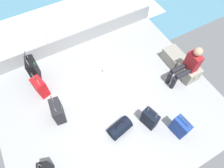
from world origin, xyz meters
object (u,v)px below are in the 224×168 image
(passenger_seated, at_px, (187,65))
(paper_cup, at_px, (104,70))
(suitcase_3, at_px, (58,111))
(suitcase_2, at_px, (40,87))
(cargo_crate_1, at_px, (188,72))
(duffel_bag, at_px, (120,128))
(cargo_crate_0, at_px, (174,57))
(suitcase_5, at_px, (33,70))
(suitcase_4, at_px, (180,127))
(suitcase_0, at_px, (150,119))

(passenger_seated, bearing_deg, paper_cup, -125.61)
(suitcase_3, bearing_deg, suitcase_2, -169.70)
(cargo_crate_1, xyz_separation_m, suitcase_2, (-1.35, -3.51, 0.06))
(passenger_seated, bearing_deg, suitcase_3, -99.83)
(duffel_bag, bearing_deg, suitcase_2, -145.96)
(cargo_crate_1, height_order, paper_cup, cargo_crate_1)
(cargo_crate_0, distance_m, suitcase_5, 3.72)
(cargo_crate_0, xyz_separation_m, cargo_crate_1, (0.58, 0.00, 0.04))
(cargo_crate_1, relative_size, suitcase_5, 0.59)
(suitcase_4, bearing_deg, suitcase_2, -136.20)
(paper_cup, bearing_deg, suitcase_2, -95.59)
(passenger_seated, distance_m, suitcase_3, 3.24)
(suitcase_0, bearing_deg, paper_cup, -173.20)
(passenger_seated, xyz_separation_m, duffel_bag, (0.44, -2.11, -0.44))
(cargo_crate_1, height_order, suitcase_0, suitcase_0)
(cargo_crate_0, relative_size, cargo_crate_1, 1.12)
(cargo_crate_1, bearing_deg, suitcase_3, -99.30)
(suitcase_2, height_order, duffel_bag, suitcase_2)
(cargo_crate_0, bearing_deg, suitcase_3, -89.42)
(suitcase_2, relative_size, suitcase_5, 0.82)
(suitcase_3, relative_size, suitcase_4, 1.10)
(suitcase_5, bearing_deg, suitcase_0, 36.91)
(suitcase_0, height_order, suitcase_5, suitcase_5)
(suitcase_2, distance_m, duffel_bag, 2.16)
(cargo_crate_1, relative_size, paper_cup, 5.49)
(suitcase_5, distance_m, duffel_bag, 2.60)
(suitcase_3, bearing_deg, passenger_seated, 80.17)
(suitcase_5, bearing_deg, passenger_seated, 60.58)
(suitcase_2, distance_m, suitcase_5, 0.52)
(suitcase_2, xyz_separation_m, paper_cup, (0.16, 1.65, -0.22))
(cargo_crate_0, bearing_deg, suitcase_2, -102.40)
(passenger_seated, height_order, suitcase_3, passenger_seated)
(passenger_seated, relative_size, paper_cup, 11.16)
(suitcase_2, bearing_deg, duffel_bag, 34.04)
(suitcase_5, relative_size, paper_cup, 9.30)
(suitcase_3, bearing_deg, suitcase_4, 53.31)
(cargo_crate_0, bearing_deg, cargo_crate_1, 0.19)
(suitcase_2, relative_size, duffel_bag, 1.32)
(suitcase_0, relative_size, suitcase_5, 0.79)
(cargo_crate_0, relative_size, suitcase_2, 0.81)
(cargo_crate_1, bearing_deg, suitcase_0, -69.73)
(suitcase_2, bearing_deg, suitcase_3, 10.30)
(cargo_crate_0, xyz_separation_m, duffel_bag, (1.02, -2.29, -0.02))
(cargo_crate_1, relative_size, passenger_seated, 0.49)
(passenger_seated, xyz_separation_m, suitcase_4, (1.08, -0.98, -0.32))
(passenger_seated, bearing_deg, duffel_bag, -78.33)
(cargo_crate_1, height_order, suitcase_4, suitcase_4)
(passenger_seated, bearing_deg, suitcase_4, -42.24)
(suitcase_3, relative_size, duffel_bag, 1.30)
(cargo_crate_0, relative_size, suitcase_5, 0.66)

